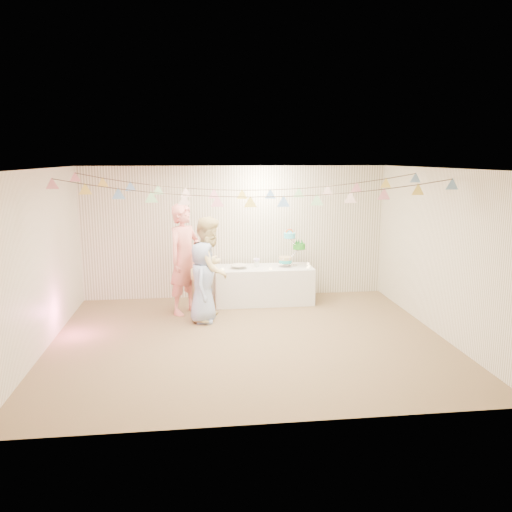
{
  "coord_description": "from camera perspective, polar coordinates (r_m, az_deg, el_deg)",
  "views": [
    {
      "loc": [
        -0.76,
        -7.26,
        2.76
      ],
      "look_at": [
        0.2,
        0.8,
        1.15
      ],
      "focal_mm": 35.0,
      "sensor_mm": 36.0,
      "label": 1
    }
  ],
  "objects": [
    {
      "name": "cake_bottom",
      "position": [
        9.56,
        3.28,
        -0.42
      ],
      "size": [
        0.31,
        0.31,
        0.15
      ],
      "primitive_type": null,
      "color": "#28BCB7",
      "rests_on": "cake_stand"
    },
    {
      "name": "left_wall",
      "position": [
        7.74,
        -23.48,
        -0.6
      ],
      "size": [
        5.0,
        5.0,
        0.0
      ],
      "primitive_type": "plane",
      "color": "white",
      "rests_on": "ground"
    },
    {
      "name": "table",
      "position": [
        9.62,
        0.89,
        -3.31
      ],
      "size": [
        1.86,
        0.74,
        0.7
      ],
      "primitive_type": "cube",
      "color": "white",
      "rests_on": "floor"
    },
    {
      "name": "ceiling",
      "position": [
        7.3,
        -0.83,
        9.96
      ],
      "size": [
        6.0,
        6.0,
        0.0
      ],
      "primitive_type": "plane",
      "color": "silver",
      "rests_on": "ground"
    },
    {
      "name": "bunting_front",
      "position": [
        7.12,
        -0.65,
        7.68
      ],
      "size": [
        5.6,
        0.9,
        0.36
      ],
      "primitive_type": null,
      "color": "#72A5E5",
      "rests_on": "ceiling"
    },
    {
      "name": "cake_top_tier",
      "position": [
        9.51,
        3.82,
        2.82
      ],
      "size": [
        0.25,
        0.25,
        0.19
      ],
      "primitive_type": null,
      "color": "#4CD9F0",
      "rests_on": "cake_stand"
    },
    {
      "name": "floor",
      "position": [
        7.8,
        -0.77,
        -9.49
      ],
      "size": [
        6.0,
        6.0,
        0.0
      ],
      "primitive_type": "plane",
      "color": "brown",
      "rests_on": "ground"
    },
    {
      "name": "cake_stand",
      "position": [
        9.59,
        4.12,
        1.14
      ],
      "size": [
        0.6,
        0.35,
        0.67
      ],
      "primitive_type": null,
      "color": "silver",
      "rests_on": "table"
    },
    {
      "name": "front_wall",
      "position": [
        5.04,
        2.21,
        -5.62
      ],
      "size": [
        6.0,
        6.0,
        0.0
      ],
      "primitive_type": "plane",
      "color": "white",
      "rests_on": "ground"
    },
    {
      "name": "person_adult_a",
      "position": [
        8.92,
        -8.15,
        -0.38
      ],
      "size": [
        0.83,
        0.85,
        1.97
      ],
      "primitive_type": "imported",
      "rotation": [
        0.0,
        0.0,
        0.85
      ],
      "color": "#EA837A",
      "rests_on": "floor"
    },
    {
      "name": "posy",
      "position": [
        9.54,
        0.05,
        -0.42
      ],
      "size": [
        0.15,
        0.15,
        0.17
      ],
      "primitive_type": null,
      "color": "white",
      "rests_on": "table"
    },
    {
      "name": "tealight_6",
      "position": [
        9.6,
        6.07,
        -1.16
      ],
      "size": [
        0.04,
        0.04,
        0.03
      ],
      "primitive_type": "cylinder",
      "color": "#FFD88C",
      "rests_on": "table"
    },
    {
      "name": "tealight_5",
      "position": [
        9.83,
        5.98,
        -0.86
      ],
      "size": [
        0.04,
        0.04,
        0.03
      ],
      "primitive_type": "cylinder",
      "color": "#FFD88C",
      "rests_on": "table"
    },
    {
      "name": "back_wall",
      "position": [
        9.9,
        -2.32,
        2.72
      ],
      "size": [
        6.0,
        6.0,
        0.0
      ],
      "primitive_type": "plane",
      "color": "white",
      "rests_on": "ground"
    },
    {
      "name": "tealight_3",
      "position": [
        9.8,
        2.75,
        -0.86
      ],
      "size": [
        0.04,
        0.04,
        0.03
      ],
      "primitive_type": "cylinder",
      "color": "#FFD88C",
      "rests_on": "table"
    },
    {
      "name": "cake_middle",
      "position": [
        9.71,
        5.06,
        1.37
      ],
      "size": [
        0.27,
        0.27,
        0.22
      ],
      "primitive_type": null,
      "color": "#249420",
      "rests_on": "cake_stand"
    },
    {
      "name": "person_child",
      "position": [
        8.47,
        -6.11,
        -3.01
      ],
      "size": [
        0.54,
        0.73,
        1.37
      ],
      "primitive_type": "imported",
      "rotation": [
        0.0,
        0.0,
        1.41
      ],
      "color": "#98ABD7",
      "rests_on": "floor"
    },
    {
      "name": "tealight_4",
      "position": [
        9.5,
        5.95,
        -1.29
      ],
      "size": [
        0.04,
        0.04,
        0.03
      ],
      "primitive_type": "cylinder",
      "color": "#FFD88C",
      "rests_on": "table"
    },
    {
      "name": "tealight_1",
      "position": [
        9.67,
        -1.3,
        -1.01
      ],
      "size": [
        0.04,
        0.04,
        0.03
      ],
      "primitive_type": "cylinder",
      "color": "#FFD88C",
      "rests_on": "table"
    },
    {
      "name": "platter",
      "position": [
        9.42,
        -1.94,
        -1.05
      ],
      "size": [
        0.32,
        0.32,
        0.02
      ],
      "primitive_type": "cylinder",
      "color": "white",
      "rests_on": "table"
    },
    {
      "name": "tealight_0",
      "position": [
        9.31,
        -3.87,
        -1.51
      ],
      "size": [
        0.04,
        0.04,
        0.03
      ],
      "primitive_type": "cylinder",
      "color": "#FFD88C",
      "rests_on": "table"
    },
    {
      "name": "right_wall",
      "position": [
        8.31,
        20.25,
        0.4
      ],
      "size": [
        5.0,
        5.0,
        0.0
      ],
      "primitive_type": "plane",
      "color": "white",
      "rests_on": "ground"
    },
    {
      "name": "person_adult_b",
      "position": [
        8.58,
        -5.27,
        -1.41
      ],
      "size": [
        0.93,
        1.04,
        1.78
      ],
      "primitive_type": "imported",
      "rotation": [
        0.0,
        0.0,
        1.23
      ],
      "color": "beige",
      "rests_on": "floor"
    },
    {
      "name": "bunting_back",
      "position": [
        8.41,
        -1.61,
        8.42
      ],
      "size": [
        5.6,
        1.1,
        0.4
      ],
      "primitive_type": null,
      "color": "pink",
      "rests_on": "ceiling"
    },
    {
      "name": "tealight_2",
      "position": [
        9.33,
        1.68,
        -1.46
      ],
      "size": [
        0.04,
        0.04,
        0.03
      ],
      "primitive_type": "cylinder",
      "color": "#FFD88C",
      "rests_on": "table"
    }
  ]
}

